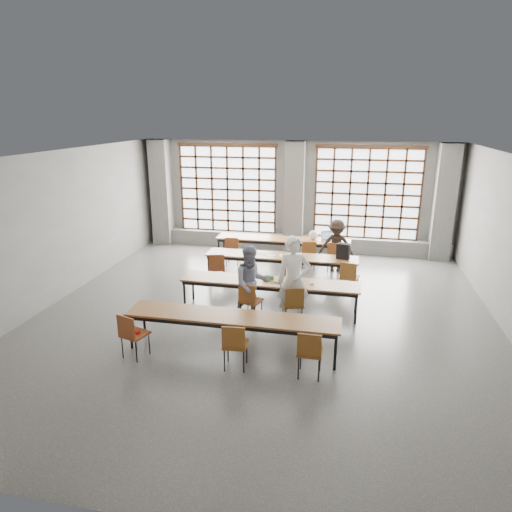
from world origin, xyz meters
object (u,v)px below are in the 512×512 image
at_px(desk_row_a, 283,241).
at_px(laptop_back, 328,238).
at_px(chair_mid_left, 217,266).
at_px(phone, 277,283).
at_px(chair_front_left, 249,298).
at_px(chair_near_mid, 235,342).
at_px(student_male, 294,281).
at_px(chair_near_left, 131,332).
at_px(student_female, 252,283).
at_px(red_pouch, 135,332).
at_px(chair_back_right, 335,254).
at_px(backpack, 343,251).
at_px(mouse, 312,283).
at_px(chair_back_mid, 308,252).
at_px(chair_back_left, 233,248).
at_px(chair_mid_right, 349,275).
at_px(chair_mid_centre, 293,271).
at_px(chair_front_right, 293,302).
at_px(laptop_front, 295,278).
at_px(desk_row_b, 281,258).
at_px(student_back, 336,246).
at_px(plastic_bag, 313,235).
at_px(green_box, 268,278).
at_px(desk_row_d, 232,319).
at_px(chair_near_right, 310,350).
at_px(desk_row_c, 269,284).

height_order(desk_row_a, laptop_back, laptop_back).
relative_size(chair_mid_left, phone, 6.77).
xyz_separation_m(chair_front_left, laptop_back, (1.40, 4.36, 0.25)).
height_order(chair_near_mid, student_male, student_male).
height_order(chair_near_left, student_female, student_female).
distance_m(chair_near_mid, red_pouch, 1.91).
xyz_separation_m(chair_back_right, backpack, (0.22, -1.01, 0.39)).
bearing_deg(student_male, mouse, 35.25).
bearing_deg(chair_near_mid, chair_back_mid, 82.55).
xyz_separation_m(chair_back_left, chair_mid_right, (3.38, -1.69, 0.00)).
height_order(chair_mid_centre, mouse, chair_mid_centre).
height_order(chair_back_right, chair_near_left, same).
relative_size(chair_front_right, mouse, 8.98).
height_order(chair_mid_left, laptop_back, laptop_back).
relative_size(chair_back_right, laptop_front, 2.17).
height_order(desk_row_b, chair_back_left, chair_back_left).
relative_size(student_back, plastic_bag, 5.21).
bearing_deg(green_box, chair_front_left, -110.94).
bearing_deg(chair_mid_centre, green_box, -108.45).
bearing_deg(red_pouch, chair_back_right, 58.31).
relative_size(chair_back_left, student_back, 0.59).
height_order(chair_back_mid, student_male, student_male).
distance_m(desk_row_b, chair_mid_right, 1.89).
bearing_deg(plastic_bag, phone, -97.23).
bearing_deg(plastic_bag, chair_back_right, -44.78).
relative_size(chair_near_mid, student_female, 0.53).
relative_size(desk_row_d, red_pouch, 20.00).
bearing_deg(plastic_bag, chair_mid_right, -65.28).
height_order(chair_mid_right, red_pouch, chair_mid_right).
bearing_deg(green_box, laptop_front, 2.73).
relative_size(chair_mid_left, chair_near_mid, 1.00).
xyz_separation_m(chair_back_mid, student_male, (0.02, -3.50, 0.42)).
relative_size(green_box, backpack, 0.62).
xyz_separation_m(chair_mid_left, chair_front_left, (1.29, -1.94, 0.00)).
relative_size(laptop_front, backpack, 1.01).
bearing_deg(mouse, student_female, -158.99).
relative_size(chair_back_left, plastic_bag, 3.08).
height_order(chair_near_right, laptop_back, laptop_back).
relative_size(desk_row_d, laptop_front, 9.87).
bearing_deg(chair_front_right, chair_near_mid, -111.56).
distance_m(desk_row_a, student_male, 4.22).
relative_size(chair_near_left, student_female, 0.53).
height_order(desk_row_c, chair_front_right, chair_front_right).
bearing_deg(backpack, desk_row_b, -165.57).
bearing_deg(phone, chair_front_right, -49.91).
relative_size(chair_front_right, chair_near_right, 1.00).
bearing_deg(chair_front_right, student_female, 172.23).
distance_m(chair_near_left, laptop_front, 3.77).
bearing_deg(red_pouch, chair_mid_right, 45.10).
xyz_separation_m(student_female, backpack, (1.87, 2.49, 0.10)).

